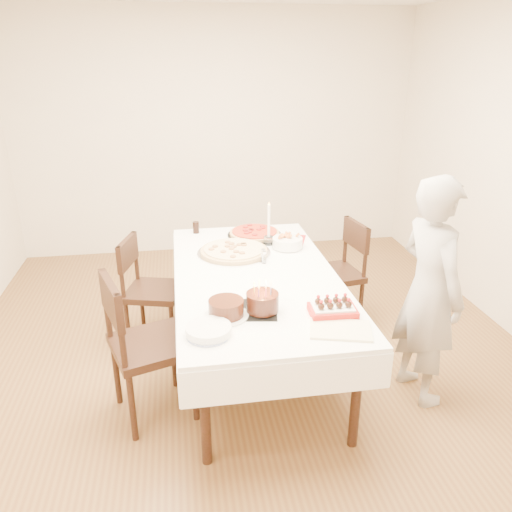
{
  "coord_description": "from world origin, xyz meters",
  "views": [
    {
      "loc": [
        -0.47,
        -3.24,
        2.2
      ],
      "look_at": [
        0.05,
        -0.04,
        0.89
      ],
      "focal_mm": 35.0,
      "sensor_mm": 36.0,
      "label": 1
    }
  ],
  "objects": [
    {
      "name": "floor",
      "position": [
        0.0,
        0.0,
        0.0
      ],
      "size": [
        5.0,
        5.0,
        0.0
      ],
      "primitive_type": "plane",
      "color": "brown",
      "rests_on": "ground"
    },
    {
      "name": "wall_back",
      "position": [
        0.0,
        2.5,
        1.35
      ],
      "size": [
        4.5,
        0.04,
        2.7
      ],
      "primitive_type": "cube",
      "color": "beige",
      "rests_on": "floor"
    },
    {
      "name": "wall_front",
      "position": [
        0.0,
        -2.5,
        1.35
      ],
      "size": [
        4.5,
        0.04,
        2.7
      ],
      "primitive_type": "cube",
      "color": "beige",
      "rests_on": "floor"
    },
    {
      "name": "dining_table",
      "position": [
        0.05,
        -0.04,
        0.38
      ],
      "size": [
        1.83,
        2.41,
        0.75
      ],
      "primitive_type": "cube",
      "rotation": [
        0.0,
        0.0,
        -0.37
      ],
      "color": "white",
      "rests_on": "floor"
    },
    {
      "name": "chair_right_savory",
      "position": [
        0.81,
        0.49,
        0.46
      ],
      "size": [
        0.54,
        0.54,
        0.91
      ],
      "primitive_type": null,
      "rotation": [
        0.0,
        0.0,
        0.16
      ],
      "color": "black",
      "rests_on": "floor"
    },
    {
      "name": "chair_left_savory",
      "position": [
        -0.7,
        0.43,
        0.45
      ],
      "size": [
        0.56,
        0.56,
        0.89
      ],
      "primitive_type": null,
      "rotation": [
        0.0,
        0.0,
        2.88
      ],
      "color": "black",
      "rests_on": "floor"
    },
    {
      "name": "chair_left_dessert",
      "position": [
        -0.69,
        -0.47,
        0.5
      ],
      "size": [
        0.65,
        0.65,
        1.0
      ],
      "primitive_type": null,
      "rotation": [
        0.0,
        0.0,
        3.47
      ],
      "color": "black",
      "rests_on": "floor"
    },
    {
      "name": "person",
      "position": [
        1.11,
        -0.55,
        0.77
      ],
      "size": [
        0.46,
        0.62,
        1.55
      ],
      "primitive_type": "imported",
      "rotation": [
        0.0,
        0.0,
        1.75
      ],
      "color": "#A19C98",
      "rests_on": "floor"
    },
    {
      "name": "pizza_white",
      "position": [
        -0.06,
        0.38,
        0.77
      ],
      "size": [
        0.61,
        0.61,
        0.04
      ],
      "primitive_type": "cylinder",
      "rotation": [
        0.0,
        0.0,
        0.06
      ],
      "color": "beige",
      "rests_on": "dining_table"
    },
    {
      "name": "pizza_pepperoni",
      "position": [
        0.17,
        0.77,
        0.77
      ],
      "size": [
        0.55,
        0.55,
        0.04
      ],
      "primitive_type": "cylinder",
      "rotation": [
        0.0,
        0.0,
        0.2
      ],
      "color": "red",
      "rests_on": "dining_table"
    },
    {
      "name": "red_placemat",
      "position": [
        0.44,
        0.62,
        0.75
      ],
      "size": [
        0.34,
        0.34,
        0.01
      ],
      "primitive_type": "cube",
      "rotation": [
        0.0,
        0.0,
        -0.35
      ],
      "color": "#B21E1E",
      "rests_on": "dining_table"
    },
    {
      "name": "pasta_bowl",
      "position": [
        0.38,
        0.43,
        0.8
      ],
      "size": [
        0.25,
        0.25,
        0.08
      ],
      "primitive_type": "cylinder",
      "rotation": [
        0.0,
        0.0,
        -0.05
      ],
      "color": "white",
      "rests_on": "dining_table"
    },
    {
      "name": "taper_candle",
      "position": [
        0.25,
        0.53,
        0.93
      ],
      "size": [
        0.09,
        0.09,
        0.36
      ],
      "primitive_type": "cylinder",
      "rotation": [
        0.0,
        0.0,
        -0.15
      ],
      "color": "white",
      "rests_on": "dining_table"
    },
    {
      "name": "shaker_pair",
      "position": [
        0.14,
        0.15,
        0.8
      ],
      "size": [
        0.1,
        0.1,
        0.1
      ],
      "primitive_type": null,
      "rotation": [
        0.0,
        0.0,
        -0.33
      ],
      "color": "white",
      "rests_on": "dining_table"
    },
    {
      "name": "cola_glass",
      "position": [
        -0.33,
        0.91,
        0.8
      ],
      "size": [
        0.07,
        0.07,
        0.1
      ],
      "primitive_type": "cylinder",
      "rotation": [
        0.0,
        0.0,
        0.34
      ],
      "color": "black",
      "rests_on": "dining_table"
    },
    {
      "name": "layer_cake",
      "position": [
        -0.22,
        -0.62,
        0.8
      ],
      "size": [
        0.33,
        0.33,
        0.11
      ],
      "primitive_type": "cylinder",
      "rotation": [
        0.0,
        0.0,
        -0.27
      ],
      "color": "#38180E",
      "rests_on": "dining_table"
    },
    {
      "name": "cake_board",
      "position": [
        -0.05,
        -0.57,
        0.75
      ],
      "size": [
        0.33,
        0.33,
        0.01
      ],
      "primitive_type": "cube",
      "rotation": [
        0.0,
        0.0,
        -0.15
      ],
      "color": "black",
      "rests_on": "dining_table"
    },
    {
      "name": "birthday_cake",
      "position": [
        -0.0,
        -0.6,
        0.85
      ],
      "size": [
        0.2,
        0.2,
        0.18
      ],
      "primitive_type": "cylinder",
      "rotation": [
        0.0,
        0.0,
        -0.03
      ],
      "color": "#3A180F",
      "rests_on": "dining_table"
    },
    {
      "name": "strawberry_box",
      "position": [
        0.41,
        -0.7,
        0.79
      ],
      "size": [
        0.29,
        0.2,
        0.07
      ],
      "primitive_type": null,
      "rotation": [
        0.0,
        0.0,
        -0.05
      ],
      "color": "#AD1A13",
      "rests_on": "dining_table"
    },
    {
      "name": "box_lid",
      "position": [
        0.4,
        -0.89,
        0.75
      ],
      "size": [
        0.39,
        0.31,
        0.03
      ],
      "primitive_type": "cube",
      "rotation": [
        0.0,
        0.0,
        -0.27
      ],
      "color": "beige",
      "rests_on": "dining_table"
    },
    {
      "name": "plate_stack",
      "position": [
        -0.34,
        -0.81,
        0.78
      ],
      "size": [
        0.3,
        0.3,
        0.05
      ],
      "primitive_type": "cylinder",
      "rotation": [
        0.0,
        0.0,
        0.2
      ],
      "color": "white",
      "rests_on": "dining_table"
    },
    {
      "name": "china_plate",
      "position": [
        -0.35,
        -0.83,
        0.75
      ],
      "size": [
        0.28,
        0.28,
        0.01
      ],
      "primitive_type": "cylinder",
      "rotation": [
        0.0,
        0.0,
        0.16
      ],
      "color": "white",
      "rests_on": "dining_table"
    }
  ]
}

